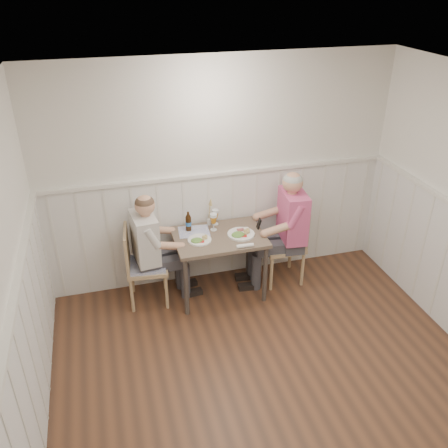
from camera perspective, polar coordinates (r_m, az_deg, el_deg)
The scene contains 16 objects.
ground_plane at distance 4.37m, azimuth 7.83°, elevation -21.74°, with size 4.50×4.50×0.00m, color #462D1F.
room_shell at distance 3.35m, azimuth 9.53°, elevation -4.85°, with size 4.04×4.54×2.60m.
wainscot at distance 4.34m, azimuth 4.94°, elevation -9.22°, with size 4.00×4.49×1.34m.
dining_table at distance 5.24m, azimuth -0.58°, elevation -2.32°, with size 0.99×0.70×0.75m.
chair_right at distance 5.60m, azimuth 7.63°, elevation -1.99°, with size 0.46×0.46×0.96m.
chair_left at distance 5.26m, azimuth -9.89°, elevation -4.66°, with size 0.48×0.48×0.92m.
man_in_pink at distance 5.52m, azimuth 7.65°, elevation -1.58°, with size 0.69×0.48×1.42m.
diner_cream at distance 5.23m, azimuth -8.84°, elevation -4.03°, with size 0.64×0.45×1.33m.
plate_man at distance 5.19m, azimuth 1.98°, elevation -1.13°, with size 0.30×0.30×0.08m.
plate_diner at distance 5.09m, azimuth -3.07°, elevation -1.88°, with size 0.26×0.26×0.06m.
beer_glass_a at distance 5.37m, azimuth -1.04°, elevation 1.12°, with size 0.07×0.07×0.18m.
beer_glass_b at distance 5.24m, azimuth -1.27°, elevation 0.57°, with size 0.08×0.08×0.20m.
beer_bottle at distance 5.26m, azimuth -4.31°, elevation 0.19°, with size 0.07×0.07×0.23m.
rolled_napkin at distance 4.98m, azimuth 2.55°, elevation -2.62°, with size 0.18×0.05×0.04m.
grass_vase at distance 5.34m, azimuth -1.85°, elevation 1.35°, with size 0.04×0.04×0.34m.
gingham_mat at distance 5.28m, azimuth -3.64°, elevation -0.91°, with size 0.36×0.30×0.01m.
Camera 1 is at (-1.27, -2.51, 3.34)m, focal length 38.00 mm.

